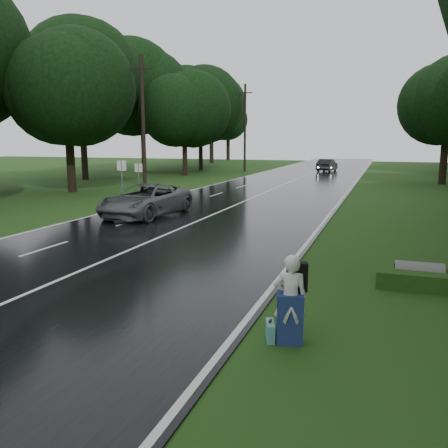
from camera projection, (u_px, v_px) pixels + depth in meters
The scene contains 16 objects.
ground at pixel (81, 272), 13.93m from camera, with size 160.00×160.00×0.00m, color #1F4314.
road at pixel (257, 196), 32.50m from camera, with size 12.00×140.00×0.04m, color black.
lane_center at pixel (257, 196), 32.50m from camera, with size 0.12×140.00×0.01m, color silver.
grey_car at pixel (146, 200), 23.84m from camera, with size 2.72×5.90×1.64m, color #505355.
far_car at pixel (327, 165), 58.01m from camera, with size 1.62×4.66×1.53m, color black.
hitchhiker at pixel (290, 302), 8.92m from camera, with size 0.74×0.71×1.78m.
suitcase at pixel (270, 331), 9.18m from camera, with size 0.15×0.51×0.36m, color teal.
culvert at pixel (418, 284), 12.74m from camera, with size 0.63×0.63×1.26m, color slate.
utility_pole_mid at pixel (145, 193), 34.76m from camera, with size 1.80×0.28×9.92m, color black, non-canonical shape.
utility_pole_far at pixel (245, 171), 58.77m from camera, with size 1.80×0.28×10.70m, color black, non-canonical shape.
road_sign_a at pixel (123, 202), 29.45m from camera, with size 0.64×0.10×2.65m, color white, non-canonical shape.
road_sign_b at pixel (140, 199), 31.40m from camera, with size 0.57×0.10×2.36m, color white, non-canonical shape.
tree_left_d at pixel (72, 192), 35.48m from camera, with size 8.59×8.59×13.43m, color black, non-canonical shape.
tree_left_e at pixel (185, 176), 51.82m from camera, with size 7.87×7.87×12.29m, color black, non-canonical shape.
tree_left_f at pixel (201, 170), 61.19m from camera, with size 9.02×9.02×14.09m, color black, non-canonical shape.
tree_right_e at pixel (442, 184), 41.66m from camera, with size 8.21×8.21×12.82m, color black, non-canonical shape.
Camera 1 is at (8.50, -11.28, 3.90)m, focal length 37.21 mm.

